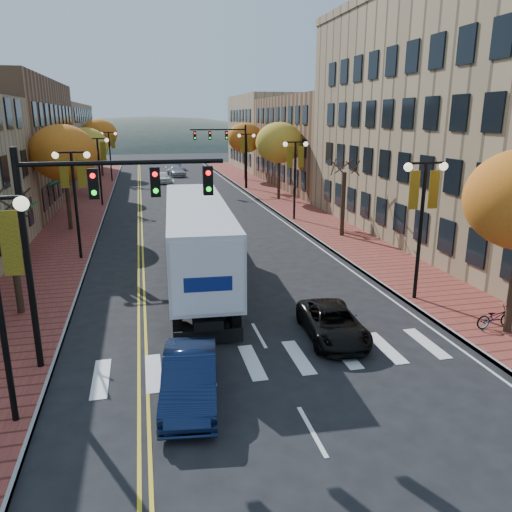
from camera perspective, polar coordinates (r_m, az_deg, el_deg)
ground at (r=15.31m, az=3.87°, el=-15.14°), size 200.00×200.00×0.00m
sidewalk_left at (r=46.02m, az=-19.12°, el=5.07°), size 4.00×85.00×0.15m
sidewalk_right at (r=47.52m, az=3.08°, el=6.22°), size 4.00×85.00×0.15m
building_left_far at (r=74.79m, az=-23.49°, el=12.02°), size 12.00×26.00×9.50m
building_right_near at (r=36.30m, az=26.00°, el=13.60°), size 15.00×28.00×15.00m
building_right_mid at (r=59.06m, az=9.68°, el=12.67°), size 15.00×24.00×10.00m
building_right_far at (r=79.81m, az=3.54°, el=13.93°), size 15.00×20.00×11.00m
tree_left_a at (r=21.92m, az=-25.86°, el=-0.71°), size 0.28×0.28×4.20m
tree_left_b at (r=37.00m, az=-21.17°, el=10.92°), size 4.48×4.48×7.21m
tree_left_c at (r=52.89m, az=-18.80°, el=11.82°), size 4.16×4.16×6.69m
tree_left_d at (r=70.79m, az=-17.46°, el=13.13°), size 4.61×4.61×7.42m
tree_right_b at (r=33.64m, az=9.92°, el=5.86°), size 0.28×0.28×4.20m
tree_right_c at (r=48.38m, az=2.68°, el=12.79°), size 4.48×4.48×7.21m
tree_right_d at (r=63.94m, az=-1.25°, el=13.35°), size 4.35×4.35×7.00m
lamp_left_b at (r=29.01m, az=-20.09°, el=7.70°), size 1.96×0.36×6.05m
lamp_left_c at (r=46.85m, az=-17.55°, el=10.60°), size 1.96×0.36×6.05m
lamp_left_d at (r=64.77m, az=-16.40°, el=11.88°), size 1.96×0.36×6.05m
lamp_right_a at (r=22.07m, az=18.51°, el=5.62°), size 1.96×0.36×6.05m
lamp_right_b at (r=38.47m, az=4.50°, el=10.31°), size 1.96×0.36×6.05m
lamp_right_c at (r=55.86m, az=-1.09°, el=12.00°), size 1.96×0.36×6.05m
traffic_mast_near at (r=15.92m, az=-18.40°, el=4.33°), size 6.10×0.35×7.00m
traffic_mast_far at (r=55.44m, az=-3.19°, el=12.60°), size 6.10×0.34×7.00m
semi_truck at (r=24.41m, az=-6.90°, el=2.62°), size 3.51×16.37×4.06m
navy_sedan at (r=14.62m, az=-7.56°, el=-13.67°), size 2.03×4.43×1.41m
black_suv at (r=18.52m, az=8.76°, el=-7.58°), size 2.24×4.32×1.16m
car_far_white at (r=62.80m, az=-10.58°, el=8.83°), size 1.83×4.07×1.36m
car_far_silver at (r=69.77m, az=-9.09°, el=9.55°), size 2.44×4.87×1.36m
car_far_oncoming at (r=78.77m, az=-9.09°, el=10.26°), size 1.92×4.48×1.44m
bicycle at (r=20.90m, az=25.67°, el=-6.31°), size 1.61×0.63×0.83m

